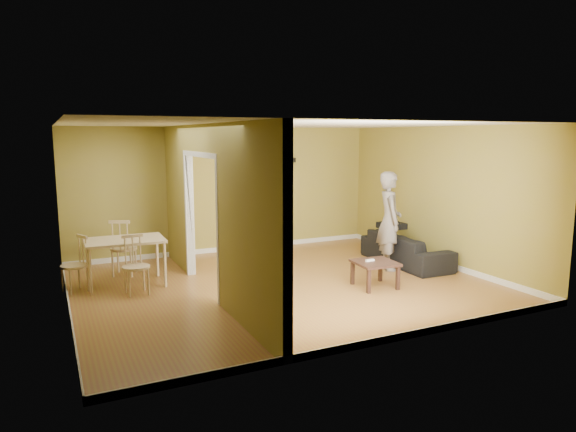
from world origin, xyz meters
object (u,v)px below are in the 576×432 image
object	(u,v)px
dining_table	(125,244)
bookshelf	(254,207)
sofa	(406,244)
coffee_table	(375,265)
chair_left	(74,264)
person	(390,212)
chair_far	(124,247)
chair_near	(136,265)

from	to	relation	value
dining_table	bookshelf	bearing A→B (deg)	28.20
sofa	dining_table	size ratio (longest dim) A/B	1.63
coffee_table	dining_table	xyz separation A→B (m)	(-3.62, 1.84, 0.33)
bookshelf	chair_left	bearing A→B (deg)	-156.63
sofa	person	distance (m)	0.86
chair_far	chair_near	bearing A→B (deg)	114.05
chair_left	chair_far	distance (m)	1.11
coffee_table	chair_left	world-z (taller)	chair_left
bookshelf	chair_left	size ratio (longest dim) A/B	2.07
sofa	dining_table	bearing A→B (deg)	82.23
person	chair_left	size ratio (longest dim) A/B	2.37
dining_table	chair_far	distance (m)	0.70
coffee_table	chair_left	bearing A→B (deg)	157.75
bookshelf	chair_left	world-z (taller)	bookshelf
chair_left	chair_near	xyz separation A→B (m)	(0.86, -0.53, 0.01)
sofa	coffee_table	bearing A→B (deg)	127.09
chair_near	sofa	bearing A→B (deg)	-7.40
chair_left	chair_near	size ratio (longest dim) A/B	0.97
bookshelf	person	bearing A→B (deg)	-57.14
bookshelf	dining_table	distance (m)	3.27
coffee_table	chair_far	world-z (taller)	chair_far
dining_table	chair_left	bearing A→B (deg)	-177.16
person	chair_left	world-z (taller)	person
bookshelf	coffee_table	bearing A→B (deg)	-77.65
sofa	bookshelf	size ratio (longest dim) A/B	1.09
person	bookshelf	distance (m)	3.01
person	coffee_table	world-z (taller)	person
dining_table	chair_near	xyz separation A→B (m)	(0.07, -0.57, -0.23)
bookshelf	dining_table	bearing A→B (deg)	-151.80
person	chair_left	bearing A→B (deg)	101.74
chair_near	chair_far	size ratio (longest dim) A/B	0.91
coffee_table	chair_near	distance (m)	3.76
person	sofa	bearing A→B (deg)	-52.07
coffee_table	chair_near	size ratio (longest dim) A/B	0.69
coffee_table	chair_near	xyz separation A→B (m)	(-3.54, 1.27, 0.10)
coffee_table	sofa	bearing A→B (deg)	35.42
bookshelf	chair_far	distance (m)	2.97
chair_left	bookshelf	bearing A→B (deg)	90.02
dining_table	chair_left	distance (m)	0.82
dining_table	chair_near	bearing A→B (deg)	-82.74
coffee_table	dining_table	distance (m)	4.07
sofa	chair_far	xyz separation A→B (m)	(-4.96, 1.51, 0.12)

